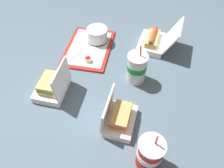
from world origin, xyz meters
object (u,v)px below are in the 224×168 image
soda_cup_center (150,154)px  ketchup_cup (88,59)px  food_tray (89,48)px  cake_container (97,35)px  clamshell_sandwich_right (52,86)px  clamshell_hotdog_front (155,41)px  clamshell_sandwich_corner (119,118)px  soda_cup_corner (137,68)px  plastic_fork (76,55)px

soda_cup_center → ketchup_cup: bearing=50.9°
food_tray → soda_cup_center: 0.75m
cake_container → soda_cup_center: 0.79m
cake_container → ketchup_cup: (-0.19, -0.04, -0.03)m
ketchup_cup → clamshell_sandwich_right: (-0.26, 0.06, 0.02)m
clamshell_hotdog_front → clamshell_sandwich_corner: bearing=-177.6°
cake_container → soda_cup_corner: (-0.19, -0.33, 0.03)m
food_tray → ketchup_cup: (-0.11, -0.06, 0.02)m
food_tray → plastic_fork: (-0.10, 0.03, 0.01)m
cake_container → clamshell_hotdog_front: clamshell_hotdog_front is taller
cake_container → plastic_fork: bearing=164.3°
food_tray → soda_cup_corner: (-0.11, -0.34, 0.08)m
cake_container → soda_cup_corner: bearing=-120.1°
clamshell_sandwich_right → soda_cup_corner: size_ratio=0.92×
clamshell_sandwich_corner → clamshell_sandwich_right: bearing=86.2°
plastic_fork → cake_container: bearing=-4.5°
soda_cup_center → cake_container: bearing=42.0°
clamshell_hotdog_front → clamshell_sandwich_corner: 0.58m
plastic_fork → food_tray: bearing=-6.7°
clamshell_sandwich_corner → soda_cup_center: bearing=-123.4°
clamshell_sandwich_corner → cake_container: bearing=37.0°
clamshell_hotdog_front → clamshell_sandwich_right: 0.66m
clamshell_sandwich_corner → clamshell_sandwich_right: 0.37m
ketchup_cup → clamshell_hotdog_front: size_ratio=0.16×
ketchup_cup → clamshell_hotdog_front: clamshell_hotdog_front is taller
clamshell_hotdog_front → plastic_fork: bearing=126.8°
ketchup_cup → clamshell_sandwich_corner: clamshell_sandwich_corner is taller
food_tray → clamshell_sandwich_right: (-0.37, -0.00, 0.04)m
cake_container → clamshell_sandwich_right: 0.45m
clamshell_sandwich_right → ketchup_cup: bearing=-12.3°
food_tray → soda_cup_center: size_ratio=1.90×
food_tray → clamshell_sandwich_corner: bearing=-136.2°
clamshell_sandwich_corner → soda_cup_corner: bearing=6.0°
ketchup_cup → soda_cup_corner: (-0.00, -0.29, 0.06)m
food_tray → clamshell_sandwich_corner: size_ratio=2.12×
ketchup_cup → soda_cup_center: size_ratio=0.18×
food_tray → ketchup_cup: 0.12m
plastic_fork → clamshell_sandwich_corner: clamshell_sandwich_corner is taller
food_tray → clamshell_hotdog_front: bearing=-61.7°
soda_cup_corner → clamshell_hotdog_front: bearing=-1.1°
food_tray → clamshell_sandwich_corner: clamshell_sandwich_corner is taller
ketchup_cup → soda_cup_center: (-0.40, -0.49, 0.06)m
soda_cup_center → clamshell_sandwich_right: bearing=75.7°
clamshell_sandwich_right → soda_cup_corner: (0.26, -0.34, 0.04)m
soda_cup_corner → clamshell_sandwich_corner: bearing=-174.0°
clamshell_hotdog_front → soda_cup_corner: soda_cup_corner is taller
ketchup_cup → clamshell_hotdog_front: (0.29, -0.29, 0.01)m
cake_container → soda_cup_corner: size_ratio=0.57×
food_tray → soda_cup_corner: soda_cup_corner is taller
food_tray → cake_container: 0.10m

